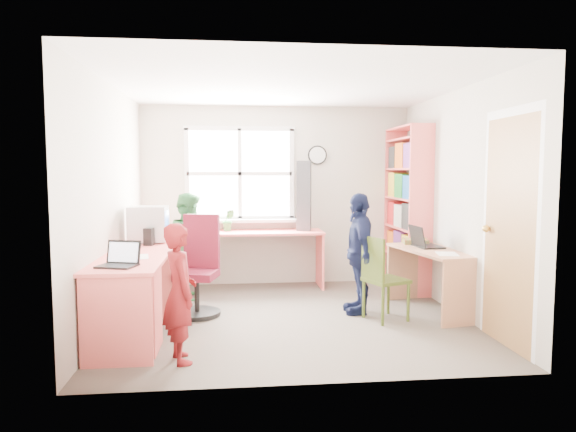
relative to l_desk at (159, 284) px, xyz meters
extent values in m
cube|color=#4D453D|center=(1.31, 0.28, -0.47)|extent=(3.60, 3.40, 0.02)
cube|color=white|center=(1.31, 0.28, 1.95)|extent=(3.60, 3.40, 0.02)
cube|color=beige|center=(1.31, 1.99, 0.74)|extent=(3.60, 0.02, 2.40)
cube|color=beige|center=(1.31, -1.43, 0.74)|extent=(3.60, 0.02, 2.40)
cube|color=beige|center=(-0.50, 0.28, 0.74)|extent=(0.02, 3.40, 2.40)
cube|color=beige|center=(3.12, 0.28, 0.74)|extent=(0.02, 3.40, 2.40)
cube|color=white|center=(0.81, 1.97, 1.04)|extent=(1.40, 0.01, 1.20)
cube|color=white|center=(0.81, 1.96, 1.04)|extent=(1.48, 0.04, 1.28)
cube|color=#A57947|center=(3.09, -0.77, 0.54)|extent=(0.02, 0.82, 2.00)
sphere|color=gold|center=(3.06, -0.44, 0.54)|extent=(0.07, 0.07, 0.07)
cylinder|color=black|center=(1.86, 1.96, 1.29)|extent=(0.26, 0.03, 0.26)
cylinder|color=white|center=(1.86, 1.95, 1.29)|extent=(0.22, 0.01, 0.22)
cube|color=#FF6C65|center=(-0.19, 0.38, 0.28)|extent=(0.60, 2.70, 0.03)
cube|color=#FF6C65|center=(1.06, 1.70, 0.28)|extent=(1.65, 0.56, 0.03)
cube|color=#FF6C65|center=(-0.19, 0.38, -0.10)|extent=(0.56, 0.03, 0.72)
cube|color=#FF6C65|center=(-0.19, -0.94, -0.10)|extent=(0.56, 0.03, 0.72)
cube|color=#FF6C65|center=(-0.19, 1.70, -0.10)|extent=(0.56, 0.03, 0.72)
cube|color=#FF6C65|center=(1.86, 1.70, -0.10)|extent=(0.03, 0.52, 0.72)
cube|color=#FF6C65|center=(-0.19, -0.57, -0.10)|extent=(0.54, 0.45, 0.72)
cube|color=tan|center=(2.89, 0.37, 0.22)|extent=(0.75, 1.26, 0.03)
cube|color=tan|center=(2.99, -0.19, -0.13)|extent=(0.51, 0.12, 0.66)
cube|color=tan|center=(2.79, 0.94, -0.13)|extent=(0.51, 0.12, 0.66)
cube|color=#FF6C65|center=(2.96, 0.96, 0.59)|extent=(0.30, 0.02, 2.10)
cube|color=#FF6C65|center=(2.96, 1.96, 0.59)|extent=(0.30, 0.02, 2.10)
cube|color=#FF6C65|center=(2.96, 1.46, 1.63)|extent=(0.30, 1.00, 0.02)
cube|color=#FF6C65|center=(2.96, 1.46, -0.40)|extent=(0.30, 1.00, 0.02)
cube|color=#FF6C65|center=(2.96, 1.46, -0.04)|extent=(0.30, 1.00, 0.02)
cube|color=#FF6C65|center=(2.96, 1.46, 0.34)|extent=(0.30, 1.00, 0.02)
cube|color=#FF6C65|center=(2.96, 1.46, 0.72)|extent=(0.30, 1.00, 0.02)
cube|color=#FF6C65|center=(2.96, 1.46, 1.10)|extent=(0.30, 1.00, 0.02)
cube|color=#FF6C65|center=(2.96, 1.46, 1.48)|extent=(0.30, 1.00, 0.02)
cube|color=red|center=(2.96, 1.16, -0.25)|extent=(0.25, 0.28, 0.27)
cube|color=#1A57A0|center=(2.96, 1.48, -0.24)|extent=(0.25, 0.30, 0.29)
cube|color=#208630|center=(2.96, 1.78, -0.23)|extent=(0.25, 0.26, 0.30)
cube|color=gold|center=(2.96, 1.16, 0.13)|extent=(0.25, 0.28, 0.30)
cube|color=#743586|center=(2.96, 1.48, 0.14)|extent=(0.25, 0.30, 0.32)
cube|color=orange|center=(2.96, 1.78, 0.12)|extent=(0.25, 0.26, 0.29)
cube|color=#282828|center=(2.96, 1.16, 0.52)|extent=(0.25, 0.28, 0.32)
cube|color=silver|center=(2.96, 1.48, 0.50)|extent=(0.25, 0.30, 0.29)
cube|color=red|center=(2.96, 1.78, 0.51)|extent=(0.25, 0.26, 0.30)
cube|color=#1A57A0|center=(2.96, 1.16, 0.88)|extent=(0.25, 0.28, 0.29)
cube|color=#208630|center=(2.96, 1.48, 0.89)|extent=(0.25, 0.30, 0.30)
cube|color=gold|center=(2.96, 1.78, 0.90)|extent=(0.25, 0.26, 0.32)
cube|color=#743586|center=(2.96, 1.16, 1.27)|extent=(0.25, 0.28, 0.30)
cube|color=orange|center=(2.96, 1.48, 1.28)|extent=(0.25, 0.30, 0.32)
cube|color=#282828|center=(2.96, 1.78, 1.26)|extent=(0.25, 0.26, 0.29)
cylinder|color=black|center=(0.33, 0.46, -0.43)|extent=(0.60, 0.60, 0.04)
cylinder|color=black|center=(0.33, 0.46, -0.23)|extent=(0.06, 0.06, 0.37)
cube|color=maroon|center=(0.33, 0.46, -0.01)|extent=(0.49, 0.49, 0.08)
cube|color=maroon|center=(0.37, 0.65, 0.32)|extent=(0.39, 0.16, 0.58)
cylinder|color=#40511B|center=(2.19, -0.10, -0.25)|extent=(0.04, 0.04, 0.40)
cylinder|color=#40511B|center=(2.49, 0.02, -0.25)|extent=(0.04, 0.04, 0.40)
cylinder|color=#40511B|center=(2.07, 0.21, -0.25)|extent=(0.04, 0.04, 0.40)
cylinder|color=#40511B|center=(2.37, 0.32, -0.25)|extent=(0.04, 0.04, 0.40)
cube|color=#40511B|center=(2.28, 0.11, -0.04)|extent=(0.49, 0.49, 0.04)
cube|color=#40511B|center=(2.12, 0.05, 0.19)|extent=(0.15, 0.34, 0.45)
cube|color=silver|center=(-0.22, 0.80, 0.30)|extent=(0.30, 0.23, 0.02)
cube|color=silver|center=(-0.22, 0.80, 0.50)|extent=(0.40, 0.36, 0.38)
cube|color=#3F72F2|center=(-0.01, 0.80, 0.50)|extent=(0.00, 0.32, 0.28)
cube|color=black|center=(-0.23, -0.68, 0.30)|extent=(0.35, 0.30, 0.02)
cube|color=black|center=(-0.20, -0.57, 0.40)|extent=(0.30, 0.14, 0.20)
cube|color=white|center=(-0.20, -0.58, 0.40)|extent=(0.26, 0.11, 0.16)
cube|color=black|center=(2.89, 0.54, 0.24)|extent=(0.28, 0.37, 0.02)
cube|color=black|center=(2.75, 0.53, 0.36)|extent=(0.09, 0.36, 0.23)
cube|color=#3F72F2|center=(2.76, 0.53, 0.36)|extent=(0.07, 0.31, 0.19)
cube|color=black|center=(-0.17, 0.54, 0.39)|extent=(0.11, 0.11, 0.18)
cube|color=black|center=(-0.19, 1.08, 0.38)|extent=(0.09, 0.09, 0.17)
cube|color=black|center=(1.64, 1.74, 0.75)|extent=(0.22, 0.20, 0.92)
cube|color=red|center=(2.84, 0.83, 0.26)|extent=(0.33, 0.33, 0.06)
cube|color=white|center=(-0.16, -0.20, 0.30)|extent=(0.25, 0.32, 0.00)
cube|color=white|center=(2.90, 0.05, 0.23)|extent=(0.26, 0.33, 0.00)
imported|color=#2C6F30|center=(0.65, 1.76, 0.44)|extent=(0.16, 0.13, 0.29)
imported|color=maroon|center=(0.29, -0.85, 0.11)|extent=(0.39, 0.47, 1.12)
imported|color=#317A3C|center=(0.20, 1.24, 0.18)|extent=(0.49, 0.63, 1.28)
imported|color=#12183A|center=(2.07, 0.41, 0.20)|extent=(0.36, 0.78, 1.30)
camera|label=1|loc=(0.73, -4.95, 1.08)|focal=32.00mm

